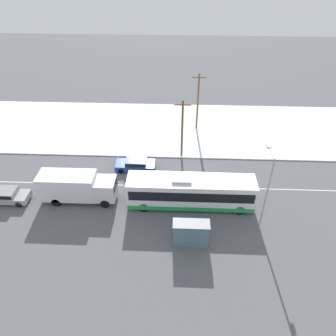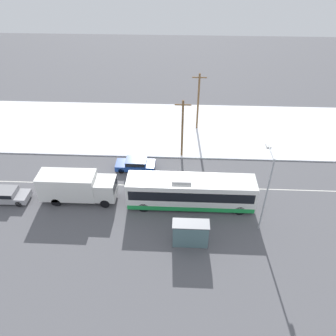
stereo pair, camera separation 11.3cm
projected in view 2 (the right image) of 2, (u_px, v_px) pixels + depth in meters
name	position (u px, v px, depth m)	size (l,w,h in m)	color
ground_plane	(187.00, 187.00, 34.02)	(120.00, 120.00, 0.00)	#56565B
snow_lot	(187.00, 128.00, 43.93)	(80.00, 14.21, 0.12)	white
lane_marking_center	(187.00, 187.00, 34.02)	(60.00, 0.12, 0.00)	silver
city_bus	(191.00, 192.00, 30.93)	(12.00, 2.57, 3.25)	white
box_truck	(76.00, 186.00, 31.51)	(7.33, 2.30, 3.00)	silver
sedan_car	(136.00, 164.00, 36.09)	(4.30, 1.80, 1.32)	navy
parked_car_near_truck	(6.00, 195.00, 31.91)	(4.29, 1.80, 1.33)	#9E9EA3
pedestrian_at_stop	(186.00, 224.00, 28.46)	(0.57, 0.25, 1.58)	#23232D
bus_shelter	(191.00, 232.00, 26.71)	(3.04, 1.20, 2.40)	gray
streetlamp	(267.00, 184.00, 26.89)	(0.36, 2.55, 7.55)	#9EA3A8
utility_pole_roadside	(182.00, 128.00, 36.47)	(1.80, 0.24, 7.05)	brown
utility_pole_snowlot	(198.00, 101.00, 41.55)	(1.80, 0.24, 7.60)	brown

